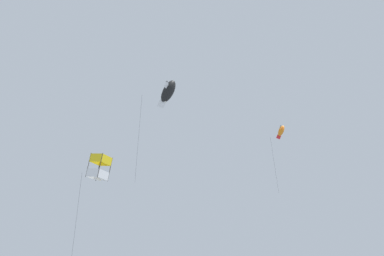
# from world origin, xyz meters

# --- Properties ---
(kite_fish_near_right) EXTENTS (3.55, 2.98, 7.91)m
(kite_fish_near_right) POSITION_xyz_m (1.18, 3.21, 44.46)
(kite_fish_near_right) COLOR black
(kite_box_near_left) EXTENTS (2.38, 2.10, 7.15)m
(kite_box_near_left) POSITION_xyz_m (4.91, 6.75, 37.30)
(kite_box_near_left) COLOR yellow
(kite_fish_far_centre) EXTENTS (1.50, 1.12, 6.13)m
(kite_fish_far_centre) POSITION_xyz_m (-7.30, -5.01, 43.89)
(kite_fish_far_centre) COLOR orange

